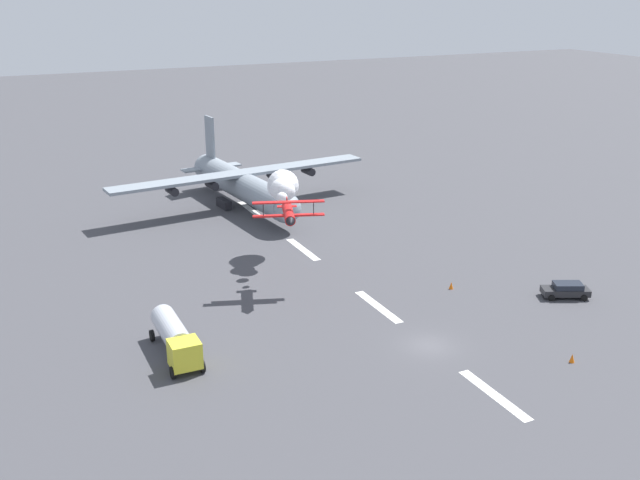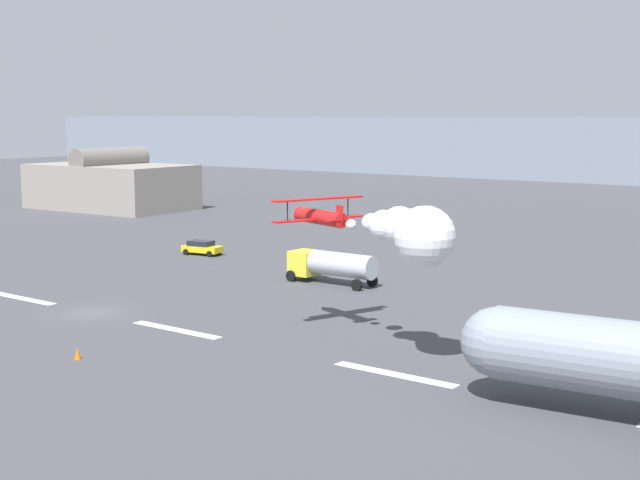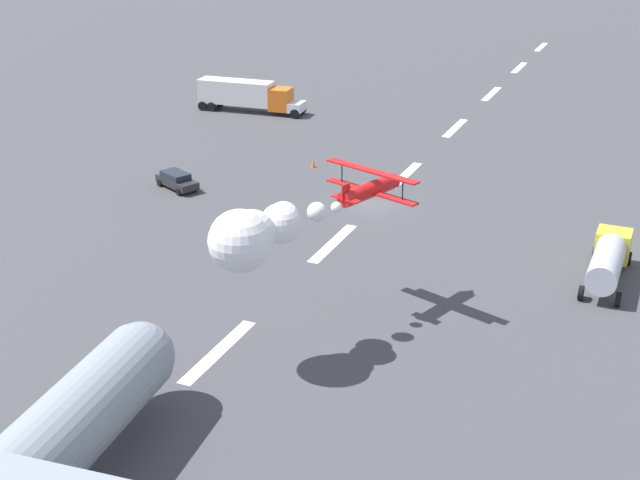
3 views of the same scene
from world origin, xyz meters
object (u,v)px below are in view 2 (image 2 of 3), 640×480
stunt_biplane_red (406,231)px  airport_staff_sedan (202,247)px  fuel_tanker_truck (331,265)px  traffic_cone_far (78,353)px

stunt_biplane_red → airport_staff_sedan: (-39.13, 22.56, -7.14)m
fuel_tanker_truck → stunt_biplane_red: bearing=-43.7°
stunt_biplane_red → traffic_cone_far: (-16.17, -11.66, -7.57)m
fuel_tanker_truck → traffic_cone_far: 29.20m
stunt_biplane_red → fuel_tanker_truck: (-18.25, 17.44, -6.21)m
stunt_biplane_red → fuel_tanker_truck: 26.00m
stunt_biplane_red → airport_staff_sedan: 45.73m
fuel_tanker_truck → traffic_cone_far: fuel_tanker_truck is taller
airport_staff_sedan → traffic_cone_far: 41.21m
traffic_cone_far → stunt_biplane_red: bearing=35.8°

